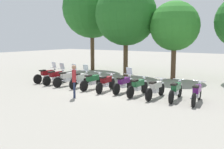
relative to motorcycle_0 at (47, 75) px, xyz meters
The scene contains 16 objects.
ground_plane 5.16m from the motorcycle_0, ahead, with size 80.00×80.00×0.00m, color gray.
motorcycle_0 is the anchor object (origin of this frame).
motorcycle_1 1.04m from the motorcycle_0, 10.50° to the right, with size 0.62×2.19×1.37m.
motorcycle_2 2.06m from the motorcycle_0, ahead, with size 0.63×2.19×1.37m.
motorcycle_3 3.07m from the motorcycle_0, ahead, with size 0.62×2.19×1.37m.
motorcycle_4 4.11m from the motorcycle_0, ahead, with size 0.62×2.19×0.99m.
motorcycle_5 5.13m from the motorcycle_0, ahead, with size 0.62×2.19×0.99m.
motorcycle_6 6.16m from the motorcycle_0, ahead, with size 0.62×2.19×1.37m.
motorcycle_7 7.18m from the motorcycle_0, ahead, with size 0.62×2.19×0.99m.
motorcycle_8 8.21m from the motorcycle_0, ahead, with size 0.62×2.19×0.99m.
motorcycle_9 9.23m from the motorcycle_0, ahead, with size 0.62×2.19×0.99m.
motorcycle_10 10.26m from the motorcycle_0, ahead, with size 0.62×2.19×0.99m.
person_0 5.37m from the motorcycle_0, 27.91° to the right, with size 0.33×0.35×1.70m.
tree_0 8.81m from the motorcycle_0, 101.76° to the left, with size 5.38×5.38×8.40m.
tree_1 7.68m from the motorcycle_0, 61.86° to the left, with size 4.86×4.86×7.29m.
tree_2 9.77m from the motorcycle_0, 42.36° to the left, with size 3.61×3.61×5.72m.
Camera 1 is at (8.37, -12.11, 3.09)m, focal length 41.31 mm.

